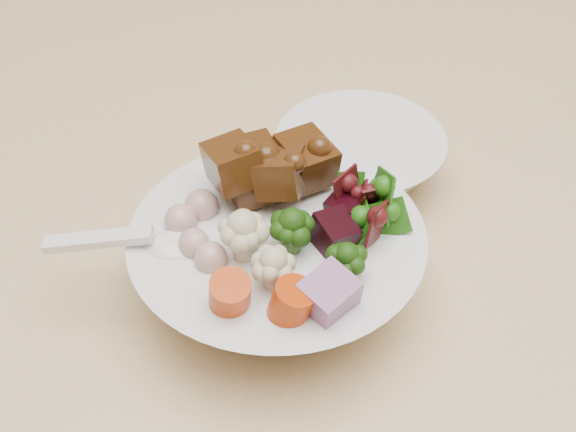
{
  "coord_description": "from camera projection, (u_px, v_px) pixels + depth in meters",
  "views": [
    {
      "loc": [
        -0.22,
        -0.36,
        1.27
      ],
      "look_at": [
        -0.19,
        0.04,
        0.89
      ],
      "focal_mm": 50.0,
      "sensor_mm": 36.0,
      "label": 1
    }
  ],
  "objects": [
    {
      "name": "soup_spoon",
      "position": [
        154.0,
        244.0,
        0.54
      ],
      "size": [
        0.11,
        0.03,
        0.02
      ],
      "rotation": [
        0.0,
        0.0,
        -0.09
      ],
      "color": "white",
      "rests_on": "food_bowl"
    },
    {
      "name": "food_bowl",
      "position": [
        279.0,
        259.0,
        0.56
      ],
      "size": [
        0.21,
        0.21,
        0.11
      ],
      "color": "white",
      "rests_on": "dining_table"
    },
    {
      "name": "side_bowl",
      "position": [
        360.0,
        160.0,
        0.66
      ],
      "size": [
        0.14,
        0.14,
        0.05
      ],
      "primitive_type": null,
      "color": "white",
      "rests_on": "dining_table"
    },
    {
      "name": "chair_far",
      "position": [
        264.0,
        121.0,
        1.36
      ],
      "size": [
        0.44,
        0.44,
        0.83
      ],
      "rotation": [
        0.0,
        0.0,
        0.16
      ],
      "color": "tan",
      "rests_on": "ground"
    }
  ]
}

